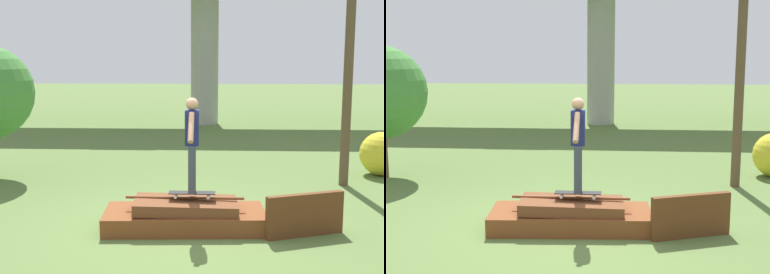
# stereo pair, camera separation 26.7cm
# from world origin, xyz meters

# --- Properties ---
(ground_plane) EXTENTS (80.00, 80.00, 0.00)m
(ground_plane) POSITION_xyz_m (0.00, 0.00, 0.00)
(ground_plane) COLOR #567038
(scrap_pile) EXTENTS (2.72, 1.27, 0.54)m
(scrap_pile) POSITION_xyz_m (0.00, -0.01, 0.21)
(scrap_pile) COLOR brown
(scrap_pile) RESTS_ON ground_plane
(scrap_plank_loose) EXTENTS (1.29, 0.58, 0.69)m
(scrap_plank_loose) POSITION_xyz_m (1.93, -0.30, 0.35)
(scrap_plank_loose) COLOR #5B3319
(scrap_plank_loose) RESTS_ON ground_plane
(skateboard) EXTENTS (0.76, 0.20, 0.09)m
(skateboard) POSITION_xyz_m (0.12, -0.07, 0.62)
(skateboard) COLOR black
(skateboard) RESTS_ON scrap_pile
(skater) EXTENTS (0.22, 1.04, 1.55)m
(skater) POSITION_xyz_m (0.12, -0.07, 1.52)
(skater) COLOR #383D4C
(skater) RESTS_ON skateboard
(utility_pole) EXTENTS (1.30, 0.20, 7.47)m
(utility_pole) POSITION_xyz_m (3.31, 3.06, 3.86)
(utility_pole) COLOR brown
(utility_pole) RESTS_ON ground_plane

